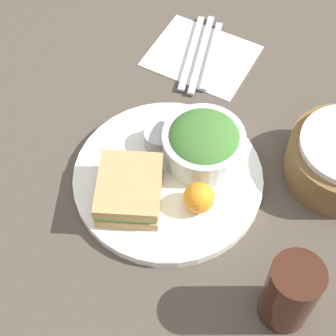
# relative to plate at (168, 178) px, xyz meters

# --- Properties ---
(ground_plane) EXTENTS (4.00, 4.00, 0.00)m
(ground_plane) POSITION_rel_plate_xyz_m (0.00, 0.00, -0.01)
(ground_plane) COLOR #4C4238
(plate) EXTENTS (0.29, 0.29, 0.02)m
(plate) POSITION_rel_plate_xyz_m (0.00, 0.00, 0.00)
(plate) COLOR white
(plate) RESTS_ON ground_plane
(sandwich) EXTENTS (0.13, 0.13, 0.04)m
(sandwich) POSITION_rel_plate_xyz_m (0.06, -0.03, 0.03)
(sandwich) COLOR tan
(sandwich) RESTS_ON plate
(salad_bowl) EXTENTS (0.13, 0.13, 0.06)m
(salad_bowl) POSITION_rel_plate_xyz_m (-0.06, 0.03, 0.04)
(salad_bowl) COLOR silver
(salad_bowl) RESTS_ON plate
(dressing_cup) EXTENTS (0.05, 0.05, 0.03)m
(dressing_cup) POSITION_rel_plate_xyz_m (-0.05, -0.04, 0.02)
(dressing_cup) COLOR #B7B7BC
(dressing_cup) RESTS_ON plate
(orange_wedge) EXTENTS (0.05, 0.05, 0.05)m
(orange_wedge) POSITION_rel_plate_xyz_m (0.03, 0.06, 0.03)
(orange_wedge) COLOR orange
(orange_wedge) RESTS_ON plate
(drink_glass) EXTENTS (0.07, 0.07, 0.12)m
(drink_glass) POSITION_rel_plate_xyz_m (0.11, 0.23, 0.05)
(drink_glass) COLOR #38190F
(drink_glass) RESTS_ON ground_plane
(napkin) EXTENTS (0.15, 0.18, 0.00)m
(napkin) POSITION_rel_plate_xyz_m (-0.26, -0.07, -0.01)
(napkin) COLOR white
(napkin) RESTS_ON ground_plane
(fork) EXTENTS (0.18, 0.06, 0.01)m
(fork) POSITION_rel_plate_xyz_m (-0.26, -0.09, -0.00)
(fork) COLOR #B2B2B7
(fork) RESTS_ON napkin
(knife) EXTENTS (0.19, 0.06, 0.01)m
(knife) POSITION_rel_plate_xyz_m (-0.26, -0.07, -0.00)
(knife) COLOR #B2B2B7
(knife) RESTS_ON napkin
(spoon) EXTENTS (0.17, 0.06, 0.01)m
(spoon) POSITION_rel_plate_xyz_m (-0.27, -0.06, -0.00)
(spoon) COLOR #B2B2B7
(spoon) RESTS_ON napkin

